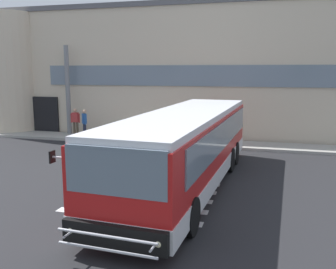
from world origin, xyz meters
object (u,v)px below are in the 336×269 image
object	(u,v)px
passenger_near_column	(76,120)
safety_bollard_yellow	(213,141)
entry_support_column	(68,90)
passenger_by_doorway	(84,122)
bus_main_foreground	(186,150)

from	to	relation	value
passenger_near_column	safety_bollard_yellow	size ratio (longest dim) A/B	1.86
passenger_near_column	entry_support_column	bearing A→B (deg)	142.08
entry_support_column	passenger_near_column	size ratio (longest dim) A/B	3.27
entry_support_column	safety_bollard_yellow	distance (m)	9.89
entry_support_column	passenger_by_doorway	distance (m)	2.65
bus_main_foreground	safety_bollard_yellow	bearing A→B (deg)	89.50
bus_main_foreground	passenger_near_column	size ratio (longest dim) A/B	7.10
entry_support_column	passenger_near_column	distance (m)	2.04
entry_support_column	safety_bollard_yellow	size ratio (longest dim) A/B	6.08
bus_main_foreground	passenger_by_doorway	distance (m)	10.54
entry_support_column	bus_main_foreground	size ratio (longest dim) A/B	0.46
bus_main_foreground	passenger_by_doorway	xyz separation A→B (m)	(-7.73, 7.16, -0.26)
passenger_by_doorway	safety_bollard_yellow	size ratio (longest dim) A/B	1.86
entry_support_column	bus_main_foreground	xyz separation A→B (m)	(9.36, -8.23, -1.55)
passenger_near_column	safety_bollard_yellow	xyz separation A→B (m)	(8.62, -1.18, -0.66)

